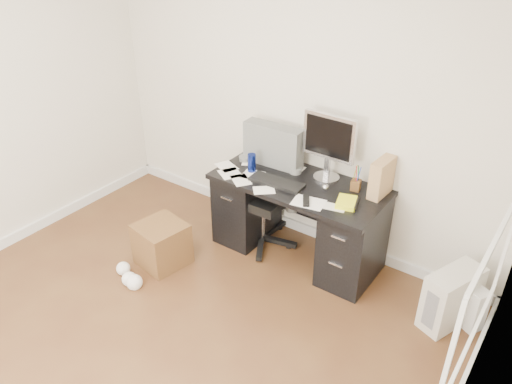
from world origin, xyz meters
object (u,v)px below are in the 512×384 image
(keyboard, at_px, (277,182))
(lcd_monitor, at_px, (329,147))
(office_chair, at_px, (262,190))
(wicker_basket, at_px, (162,244))
(pc_tower, at_px, (451,298))
(desk, at_px, (297,217))

(keyboard, bearing_deg, lcd_monitor, 43.44)
(lcd_monitor, distance_m, office_chair, 0.75)
(keyboard, xyz_separation_m, wicker_basket, (-0.76, -0.67, -0.57))
(pc_tower, distance_m, wicker_basket, 2.43)
(desk, bearing_deg, wicker_basket, -138.66)
(desk, bearing_deg, lcd_monitor, 51.70)
(lcd_monitor, bearing_deg, keyboard, -131.58)
(lcd_monitor, xyz_separation_m, office_chair, (-0.52, -0.22, -0.49))
(keyboard, bearing_deg, office_chair, 150.86)
(keyboard, xyz_separation_m, office_chair, (-0.22, 0.11, -0.20))
(desk, distance_m, pc_tower, 1.41)
(lcd_monitor, bearing_deg, wicker_basket, -135.53)
(desk, relative_size, pc_tower, 3.17)
(keyboard, height_order, pc_tower, keyboard)
(lcd_monitor, distance_m, keyboard, 0.53)
(lcd_monitor, xyz_separation_m, wicker_basket, (-1.06, -0.99, -0.85))
(desk, height_order, pc_tower, desk)
(wicker_basket, bearing_deg, lcd_monitor, 43.11)
(keyboard, relative_size, wicker_basket, 1.21)
(pc_tower, bearing_deg, keyboard, -156.24)
(pc_tower, bearing_deg, wicker_basket, -140.98)
(wicker_basket, bearing_deg, pc_tower, 17.70)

